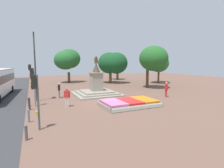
% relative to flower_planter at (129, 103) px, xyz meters
% --- Properties ---
extents(ground_plane, '(80.81, 80.81, 0.00)m').
position_rel_flower_planter_xyz_m(ground_plane, '(-1.08, 1.98, -0.25)').
color(ground_plane, brown).
extents(flower_planter, '(5.30, 3.31, 0.54)m').
position_rel_flower_planter_xyz_m(flower_planter, '(0.00, 0.00, 0.00)').
color(flower_planter, '#38281C').
rests_on(flower_planter, ground_plane).
extents(statue_monument, '(5.45, 5.45, 4.75)m').
position_rel_flower_planter_xyz_m(statue_monument, '(-0.83, 6.71, 0.59)').
color(statue_monument, gray).
rests_on(statue_monument, ground_plane).
extents(traffic_light_near_crossing, '(0.41, 0.29, 3.28)m').
position_rel_flower_planter_xyz_m(traffic_light_near_crossing, '(-7.92, -2.85, 2.03)').
color(traffic_light_near_crossing, '#4C5156').
rests_on(traffic_light_near_crossing, ground_plane).
extents(traffic_light_mid_block, '(0.42, 0.31, 3.49)m').
position_rel_flower_planter_xyz_m(traffic_light_mid_block, '(-8.02, 3.38, 2.20)').
color(traffic_light_mid_block, slate).
rests_on(traffic_light_mid_block, ground_plane).
extents(traffic_light_far_corner, '(0.42, 0.30, 3.70)m').
position_rel_flower_planter_xyz_m(traffic_light_far_corner, '(-8.29, 14.27, 2.30)').
color(traffic_light_far_corner, '#2D2D33').
rests_on(traffic_light_far_corner, ground_plane).
extents(banner_pole, '(0.14, 1.19, 7.00)m').
position_rel_flower_planter_xyz_m(banner_pole, '(-7.73, 5.67, 3.62)').
color(banner_pole, '#2D2D33').
rests_on(banner_pole, ground_plane).
extents(pedestrian_with_handbag, '(0.51, 0.37, 1.74)m').
position_rel_flower_planter_xyz_m(pedestrian_with_handbag, '(-5.31, 1.99, 0.76)').
color(pedestrian_with_handbag, beige).
rests_on(pedestrian_with_handbag, ground_plane).
extents(pedestrian_near_planter, '(0.27, 0.57, 1.76)m').
position_rel_flower_planter_xyz_m(pedestrian_near_planter, '(5.98, 1.83, 0.77)').
color(pedestrian_near_planter, red).
rests_on(pedestrian_near_planter, ground_plane).
extents(pedestrian_crossing_plaza, '(0.32, 0.55, 1.73)m').
position_rel_flower_planter_xyz_m(pedestrian_crossing_plaza, '(-5.37, 6.47, 0.76)').
color(pedestrian_crossing_plaza, '#8C4C99').
rests_on(pedestrian_crossing_plaza, ground_plane).
extents(kerb_bollard_south, '(0.16, 0.16, 0.83)m').
position_rel_flower_planter_xyz_m(kerb_bollard_south, '(-8.48, -4.08, 0.19)').
color(kerb_bollard_south, '#4C5156').
rests_on(kerb_bollard_south, ground_plane).
extents(kerb_bollard_mid_a, '(0.15, 0.15, 0.91)m').
position_rel_flower_planter_xyz_m(kerb_bollard_mid_a, '(-8.40, -1.14, 0.23)').
color(kerb_bollard_mid_a, slate).
rests_on(kerb_bollard_mid_a, ground_plane).
extents(kerb_bollard_mid_b, '(0.17, 0.17, 1.07)m').
position_rel_flower_planter_xyz_m(kerb_bollard_mid_b, '(-8.39, 2.24, 0.31)').
color(kerb_bollard_mid_b, '#2D2D33').
rests_on(kerb_bollard_mid_b, ground_plane).
extents(kerb_bollard_north, '(0.17, 0.17, 0.87)m').
position_rel_flower_planter_xyz_m(kerb_bollard_north, '(-8.47, 3.57, 0.21)').
color(kerb_bollard_north, '#4C5156').
rests_on(kerb_bollard_north, ground_plane).
extents(park_tree_far_left, '(3.53, 3.79, 5.20)m').
position_rel_flower_planter_xyz_m(park_tree_far_left, '(9.85, 23.06, 3.47)').
color(park_tree_far_left, brown).
rests_on(park_tree_far_left, ground_plane).
extents(park_tree_behind_statue, '(5.17, 4.48, 6.65)m').
position_rel_flower_planter_xyz_m(park_tree_behind_statue, '(-1.60, 21.49, 4.32)').
color(park_tree_behind_statue, '#4C3823').
rests_on(park_tree_behind_statue, ground_plane).
extents(park_tree_far_right, '(4.50, 4.44, 6.38)m').
position_rel_flower_planter_xyz_m(park_tree_far_right, '(14.31, 13.46, 3.93)').
color(park_tree_far_right, brown).
rests_on(park_tree_far_right, ground_plane).
extents(park_tree_street_side, '(4.26, 4.61, 6.55)m').
position_rel_flower_planter_xyz_m(park_tree_street_side, '(9.13, 8.36, 4.37)').
color(park_tree_street_side, '#4C3823').
rests_on(park_tree_street_side, ground_plane).
extents(park_tree_mid_canopy, '(5.27, 5.43, 5.93)m').
position_rel_flower_planter_xyz_m(park_tree_mid_canopy, '(6.13, 17.00, 3.62)').
color(park_tree_mid_canopy, brown).
rests_on(park_tree_mid_canopy, ground_plane).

